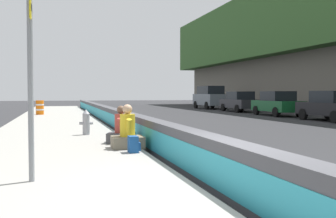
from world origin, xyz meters
The scene contains 13 objects.
ground_plane centered at (0.00, 0.00, 0.00)m, with size 160.00×160.00×0.00m, color #2B2B2D.
sidewalk_strip centered at (0.00, 2.65, 0.07)m, with size 80.00×4.40×0.14m, color gray.
jersey_barrier centered at (0.00, 0.00, 0.42)m, with size 76.00×0.45×0.85m.
route_sign_post centered at (1.36, 2.95, 2.21)m, with size 0.44×0.09×3.60m.
fire_hydrant centered at (8.52, 1.60, 0.59)m, with size 0.26×0.46×0.88m.
seated_person_foreground centered at (4.83, 0.79, 0.50)m, with size 0.73×0.84×1.15m.
seated_person_middle centered at (5.99, 0.77, 0.48)m, with size 0.85×0.93×1.08m.
backpack centered at (4.03, 0.77, 0.33)m, with size 0.32×0.28×0.40m.
construction_barrel centered at (22.45, 3.69, 0.62)m, with size 0.54×0.54×0.95m.
parked_car_third centered at (13.58, -12.32, 0.86)m, with size 4.53×2.01×1.71m.
parked_car_fourth centered at (19.10, -12.16, 0.86)m, with size 4.56×2.07×1.71m.
parked_car_midline centered at (25.26, -12.29, 0.86)m, with size 4.52×1.98×1.71m.
parked_car_far centered at (31.70, -12.14, 1.18)m, with size 4.82×2.10×2.28m.
Camera 1 is at (-5.43, 2.54, 1.58)m, focal length 42.50 mm.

